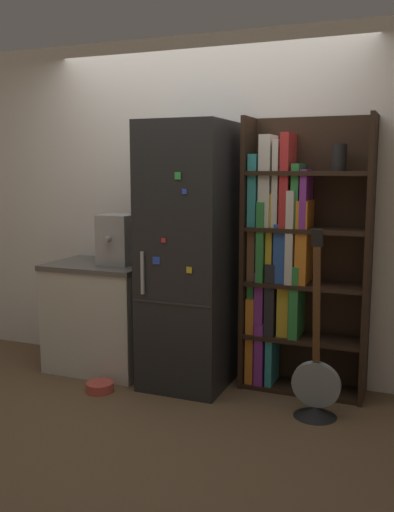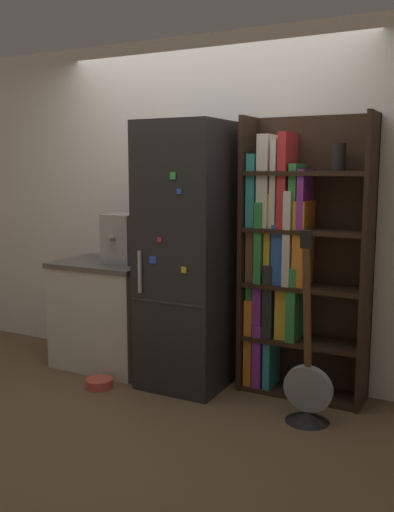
{
  "view_description": "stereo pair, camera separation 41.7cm",
  "coord_description": "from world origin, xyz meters",
  "px_view_note": "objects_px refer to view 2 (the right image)",
  "views": [
    {
      "loc": [
        1.6,
        -3.68,
        1.6
      ],
      "look_at": [
        0.05,
        0.15,
        0.97
      ],
      "focal_mm": 40.0,
      "sensor_mm": 36.0,
      "label": 1
    },
    {
      "loc": [
        1.98,
        -3.51,
        1.6
      ],
      "look_at": [
        0.05,
        0.15,
        0.97
      ],
      "focal_mm": 40.0,
      "sensor_mm": 36.0,
      "label": 2
    }
  ],
  "objects_px": {
    "espresso_machine": "(123,239)",
    "pet_bowl": "(99,383)",
    "refrigerator": "(189,256)",
    "bookshelf": "(290,260)",
    "guitar": "(308,395)"
  },
  "relations": [
    {
      "from": "espresso_machine",
      "to": "guitar",
      "type": "distance_m",
      "value": 1.86
    },
    {
      "from": "refrigerator",
      "to": "espresso_machine",
      "type": "height_order",
      "value": "refrigerator"
    },
    {
      "from": "bookshelf",
      "to": "guitar",
      "type": "height_order",
      "value": "bookshelf"
    },
    {
      "from": "bookshelf",
      "to": "refrigerator",
      "type": "bearing_deg",
      "value": -165.0
    },
    {
      "from": "espresso_machine",
      "to": "guitar",
      "type": "xyz_separation_m",
      "value": [
        1.61,
        -0.3,
        -0.88
      ]
    },
    {
      "from": "espresso_machine",
      "to": "pet_bowl",
      "type": "relative_size",
      "value": 1.92
    },
    {
      "from": "espresso_machine",
      "to": "pet_bowl",
      "type": "distance_m",
      "value": 1.12
    },
    {
      "from": "refrigerator",
      "to": "pet_bowl",
      "type": "distance_m",
      "value": 1.15
    },
    {
      "from": "refrigerator",
      "to": "bookshelf",
      "type": "xyz_separation_m",
      "value": [
        0.71,
        0.19,
        -0.01
      ]
    },
    {
      "from": "refrigerator",
      "to": "pet_bowl",
      "type": "relative_size",
      "value": 9.56
    },
    {
      "from": "pet_bowl",
      "to": "guitar",
      "type": "bearing_deg",
      "value": 5.77
    },
    {
      "from": "refrigerator",
      "to": "guitar",
      "type": "height_order",
      "value": "refrigerator"
    },
    {
      "from": "refrigerator",
      "to": "pet_bowl",
      "type": "xyz_separation_m",
      "value": [
        -0.53,
        -0.41,
        -0.93
      ]
    },
    {
      "from": "bookshelf",
      "to": "guitar",
      "type": "distance_m",
      "value": 0.95
    },
    {
      "from": "bookshelf",
      "to": "espresso_machine",
      "type": "relative_size",
      "value": 5.06
    }
  ]
}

